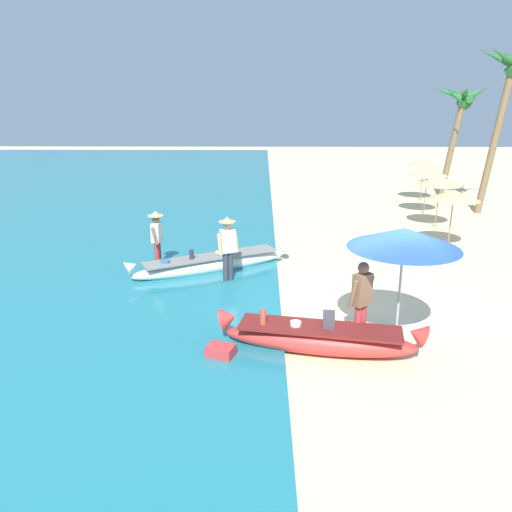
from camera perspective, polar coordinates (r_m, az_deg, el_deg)
ground_plane at (r=11.41m, az=12.57°, el=-7.39°), size 80.00×80.00×0.00m
boat_red_foreground at (r=9.93m, az=7.04°, el=-9.07°), size 3.96×1.40×0.83m
boat_white_midground at (r=14.21m, az=-4.99°, el=-0.84°), size 4.44×2.70×0.75m
person_vendor_hatted at (r=13.12m, az=-3.18°, el=1.16°), size 0.58×0.46×1.80m
person_tourist_customer at (r=10.05m, az=11.65°, el=-4.74°), size 0.56×0.51×1.73m
person_vendor_assistant at (r=14.33m, az=-10.98°, el=2.11°), size 0.44×0.57×1.73m
patio_umbrella_large at (r=10.04m, az=16.16°, el=1.86°), size 2.14×2.14×2.34m
parasol_row_0 at (r=17.20m, az=21.15°, el=6.35°), size 1.60×1.60×1.91m
parasol_row_1 at (r=19.95m, az=19.80°, el=7.88°), size 1.60×1.60×1.91m
parasol_row_2 at (r=22.26m, az=18.57°, el=8.89°), size 1.60×1.60×1.91m
parasol_row_3 at (r=25.14m, az=18.18°, el=9.81°), size 1.60×1.60×1.91m
palm_tree_tall_inland at (r=26.66m, az=21.83°, el=15.31°), size 2.52×2.78×5.26m
palm_tree_leaning_seaward at (r=23.39m, az=26.50°, el=17.40°), size 2.83×2.48×6.66m
cooler_box at (r=9.66m, az=-3.94°, el=-10.74°), size 0.59×0.51×0.31m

